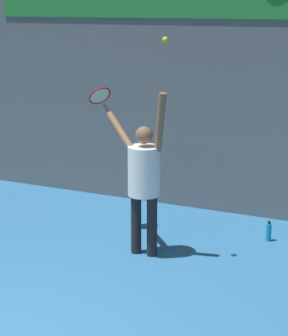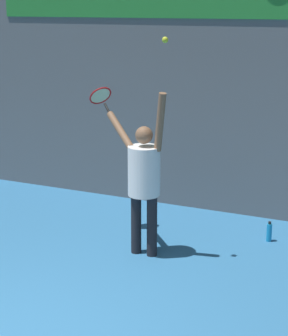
# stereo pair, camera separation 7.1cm
# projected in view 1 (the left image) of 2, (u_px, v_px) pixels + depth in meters

# --- Properties ---
(back_wall) EXTENTS (18.00, 0.10, 5.00)m
(back_wall) POSITION_uv_depth(u_px,v_px,m) (183.00, 43.00, 8.91)
(back_wall) COLOR slate
(back_wall) RESTS_ON ground_plane
(tennis_player) EXTENTS (1.06, 0.65, 2.08)m
(tennis_player) POSITION_uv_depth(u_px,v_px,m) (144.00, 175.00, 7.44)
(tennis_player) COLOR black
(tennis_player) RESTS_ON ground_plane
(tennis_racket) EXTENTS (0.41, 0.38, 0.35)m
(tennis_racket) POSITION_uv_depth(u_px,v_px,m) (100.00, 97.00, 8.03)
(tennis_racket) COLOR black
(tennis_ball) EXTENTS (0.07, 0.07, 0.07)m
(tennis_ball) POSITION_uv_depth(u_px,v_px,m) (165.00, 40.00, 6.80)
(tennis_ball) COLOR #CCDB2D
(water_bottle) EXTENTS (0.07, 0.07, 0.28)m
(water_bottle) POSITION_uv_depth(u_px,v_px,m) (269.00, 232.00, 8.09)
(water_bottle) COLOR #198CCC
(water_bottle) RESTS_ON ground_plane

